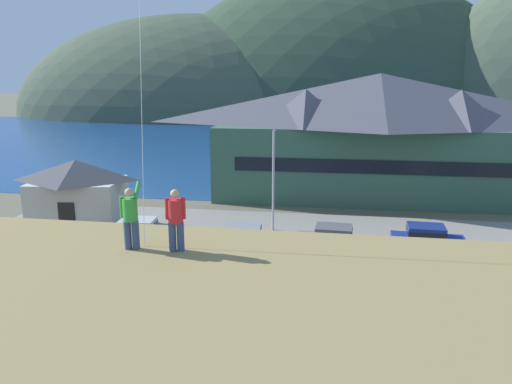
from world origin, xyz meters
TOP-DOWN VIEW (x-y plane):
  - ground_plane at (0.00, 0.00)m, footprint 600.00×600.00m
  - parking_lot_pad at (0.00, 5.00)m, footprint 40.00×20.00m
  - bay_water at (0.00, 60.00)m, footprint 360.00×84.00m
  - far_hill_west_ridge at (-38.71, 120.42)m, footprint 106.36×69.40m
  - far_hill_east_peak at (3.16, 121.61)m, footprint 109.58×64.35m
  - harbor_lodge at (7.51, 22.11)m, footprint 29.62×11.05m
  - storage_shed_near_lot at (-13.72, 8.93)m, footprint 6.90×5.25m
  - storage_shed_waterside at (-0.95, 20.79)m, footprint 5.44×4.44m
  - wharf_dock at (-1.83, 34.55)m, footprint 3.20×12.89m
  - moored_boat_wharfside at (-5.28, 33.66)m, footprint 2.26×6.93m
  - moored_boat_outer_mooring at (1.86, 35.38)m, footprint 3.37×8.53m
  - moored_boat_inner_slip at (-5.16, 38.21)m, footprint 2.20×6.36m
  - parked_car_back_row_left at (4.60, 0.78)m, footprint 4.33×2.31m
  - parked_car_front_row_end at (-8.18, 5.71)m, footprint 4.34×2.34m
  - parked_car_lone_by_shed at (3.76, 6.18)m, footprint 4.30×2.26m
  - parked_car_front_row_red at (-3.28, 1.13)m, footprint 4.35×2.36m
  - parked_car_corner_spot at (-1.54, 5.55)m, footprint 4.34×2.35m
  - parked_car_mid_row_near at (9.93, -0.38)m, footprint 4.24×2.13m
  - parked_car_front_row_silver at (9.33, 7.14)m, footprint 4.29×2.23m
  - parked_car_mid_row_far at (-7.97, 0.51)m, footprint 4.22×2.09m
  - parking_light_pole at (-0.26, 10.56)m, footprint 0.24×0.78m
  - person_kite_flyer at (-1.85, -8.98)m, footprint 0.52×0.69m
  - person_companion at (-0.58, -8.93)m, footprint 0.53×0.40m

SIDE VIEW (x-z plane):
  - ground_plane at x=0.00m, z-range 0.00..0.00m
  - far_hill_west_ridge at x=-38.71m, z-range -28.58..28.58m
  - far_hill_east_peak at x=3.16m, z-range -38.76..38.76m
  - bay_water at x=0.00m, z-range 0.00..0.03m
  - parking_lot_pad at x=0.00m, z-range 0.00..0.10m
  - wharf_dock at x=-1.83m, z-range 0.00..0.70m
  - moored_boat_outer_mooring at x=1.86m, z-range -0.36..1.80m
  - moored_boat_wharfside at x=-5.28m, z-range -0.36..1.80m
  - moored_boat_inner_slip at x=-5.16m, z-range -0.36..1.80m
  - parked_car_back_row_left at x=4.60m, z-range 0.15..1.97m
  - parked_car_front_row_end at x=-8.18m, z-range 0.15..1.97m
  - parked_car_lone_by_shed at x=3.76m, z-range 0.15..1.97m
  - parked_car_front_row_red at x=-3.28m, z-range 0.15..1.97m
  - parked_car_corner_spot at x=-1.54m, z-range 0.15..1.97m
  - parked_car_mid_row_near at x=9.93m, z-range 0.15..1.97m
  - parked_car_front_row_silver at x=9.33m, z-range 0.15..1.97m
  - parked_car_mid_row_far at x=-7.97m, z-range 0.15..1.97m
  - storage_shed_waterside at x=-0.95m, z-range 0.08..4.58m
  - storage_shed_near_lot at x=-13.72m, z-range 0.09..5.02m
  - parking_light_pole at x=-0.26m, z-range 0.64..7.51m
  - harbor_lodge at x=7.51m, z-range 0.33..11.12m
  - person_companion at x=-0.58m, z-range 5.75..7.49m
  - person_kite_flyer at x=-1.85m, z-range 5.71..7.56m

